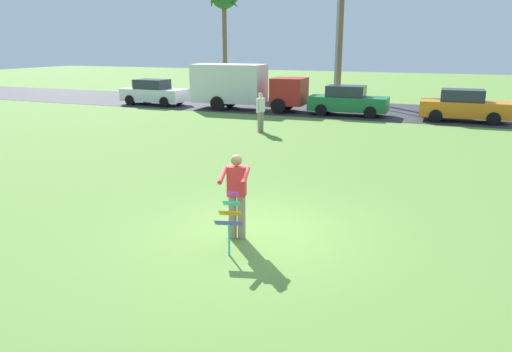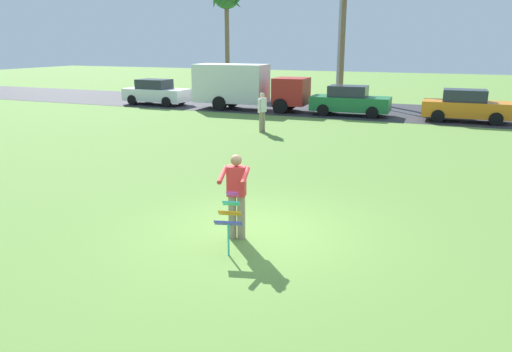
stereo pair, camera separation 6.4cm
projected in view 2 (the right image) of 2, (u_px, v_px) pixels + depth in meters
The scene contains 11 objects.
ground_plane at pixel (255, 233), 10.11m from camera, with size 120.00×120.00×0.00m, color olive.
road_strip at pixel (390, 112), 28.03m from camera, with size 120.00×8.00×0.01m, color #2D2D33.
person_kite_flyer at pixel (236, 194), 9.57m from camera, with size 0.65×0.73×1.73m.
kite_held at pixel (230, 215), 9.01m from camera, with size 0.53×0.70×1.11m.
parked_car_white at pixel (156, 93), 30.96m from camera, with size 4.25×1.93×1.60m.
parked_truck_red_cab at pixel (244, 86), 28.52m from camera, with size 6.77×2.30×2.62m.
parked_car_green at pixel (350, 101), 26.37m from camera, with size 4.25×1.93×1.60m.
parked_car_orange at pixel (466, 106), 24.21m from camera, with size 4.24×1.91×1.60m.
palm_tree_left_near at pixel (227, 0), 38.35m from camera, with size 2.58×2.71×8.50m.
streetlight_pole at pixel (340, 40), 33.30m from camera, with size 0.24×1.65×7.00m.
person_walker_near at pixel (262, 111), 21.34m from camera, with size 0.30×0.56×1.73m.
Camera 2 is at (3.64, -8.71, 3.81)m, focal length 34.17 mm.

